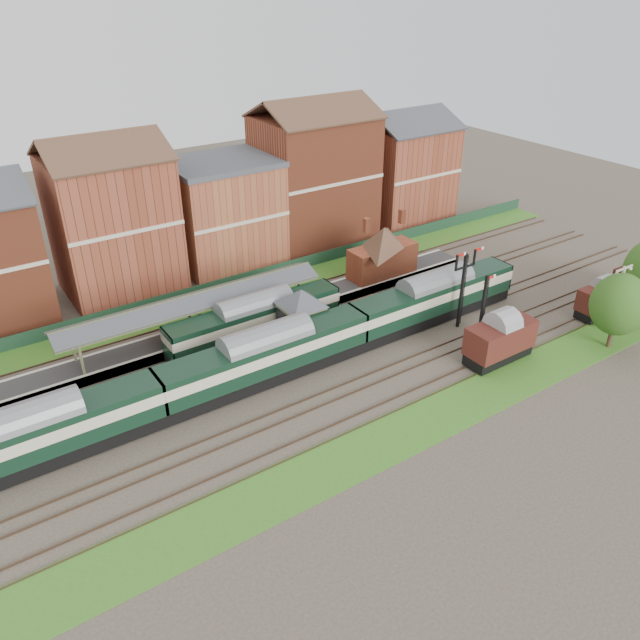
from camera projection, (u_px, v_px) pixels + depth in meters
ground at (347, 351)px, 59.03m from camera, size 160.00×160.00×0.00m
grass_back at (264, 288)px, 70.55m from camera, size 90.00×4.50×0.06m
grass_front at (435, 417)px, 50.36m from camera, size 90.00×5.00×0.06m
fence at (255, 276)px, 71.63m from camera, size 90.00×0.12×1.50m
platform at (251, 319)px, 63.37m from camera, size 55.00×3.40×1.00m
signal_box at (301, 316)px, 58.33m from camera, size 5.40×5.40×6.00m
brick_hut at (368, 312)px, 63.21m from camera, size 3.20×2.64×2.94m
station_building at (383, 251)px, 69.95m from camera, size 8.10×8.10×5.90m
canopy at (192, 299)px, 58.44m from camera, size 26.00×3.89×4.08m
semaphore_bracket at (463, 285)px, 60.80m from camera, size 3.60×0.25×8.18m
semaphore_siding at (482, 314)px, 56.81m from camera, size 1.23×0.25×8.00m
yard_lamp at (617, 295)px, 60.45m from camera, size 2.60×0.22×7.00m
town_backdrop at (222, 207)px, 73.51m from camera, size 69.00×10.00×16.00m
dmu_train at (267, 355)px, 53.55m from camera, size 58.47×3.07×4.49m
platform_railcar at (255, 319)px, 59.51m from camera, size 17.80×2.81×4.10m
goods_van_a at (500, 339)px, 56.56m from camera, size 6.65×2.88×4.04m
goods_van_b at (602, 298)px, 64.20m from camera, size 5.62×2.43×3.41m
tree_far at (619, 305)px, 57.45m from camera, size 5.19×5.19×7.57m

